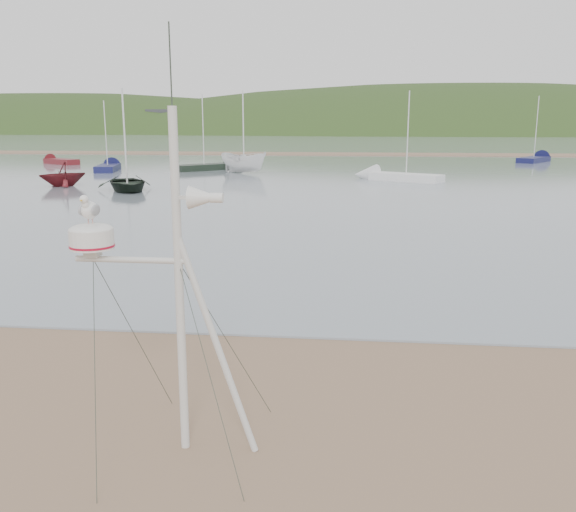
# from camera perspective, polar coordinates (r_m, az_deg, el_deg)

# --- Properties ---
(ground) EXTENTS (560.00, 560.00, 0.00)m
(ground) POSITION_cam_1_polar(r_m,az_deg,el_deg) (8.44, -16.24, -16.26)
(ground) COLOR brown
(ground) RESTS_ON ground
(water) EXTENTS (560.00, 256.00, 0.04)m
(water) POSITION_cam_1_polar(r_m,az_deg,el_deg) (138.89, 5.08, 10.77)
(water) COLOR gray
(water) RESTS_ON ground
(sandbar) EXTENTS (560.00, 7.00, 0.07)m
(sandbar) POSITION_cam_1_polar(r_m,az_deg,el_deg) (76.96, 4.03, 9.51)
(sandbar) COLOR brown
(sandbar) RESTS_ON water
(hill_ridge) EXTENTS (620.00, 180.00, 80.00)m
(hill_ridge) POSITION_cam_1_polar(r_m,az_deg,el_deg) (243.45, 9.92, 6.69)
(hill_ridge) COLOR #233817
(hill_ridge) RESTS_ON ground
(far_cottages) EXTENTS (294.40, 6.30, 8.00)m
(far_cottages) POSITION_cam_1_polar(r_m,az_deg,el_deg) (202.80, 6.38, 12.38)
(far_cottages) COLOR silver
(far_cottages) RESTS_ON ground
(mast_rig) EXTENTS (2.24, 2.39, 5.05)m
(mast_rig) POSITION_cam_1_polar(r_m,az_deg,el_deg) (7.56, -10.45, -9.22)
(mast_rig) COLOR silver
(mast_rig) RESTS_ON ground
(boat_dark) EXTENTS (3.15, 2.23, 4.32)m
(boat_dark) POSITION_cam_1_polar(r_m,az_deg,el_deg) (36.74, -14.96, 9.26)
(boat_dark) COLOR black
(boat_dark) RESTS_ON water
(boat_red) EXTENTS (2.82, 2.80, 2.86)m
(boat_red) POSITION_cam_1_polar(r_m,az_deg,el_deg) (40.77, -20.42, 8.15)
(boat_red) COLOR maroon
(boat_red) RESTS_ON water
(boat_white) EXTENTS (2.32, 2.31, 4.43)m
(boat_white) POSITION_cam_1_polar(r_m,az_deg,el_deg) (48.18, -4.18, 10.36)
(boat_white) COLOR white
(boat_white) RESTS_ON water
(sailboat_dark_mid) EXTENTS (5.97, 5.95, 6.74)m
(sailboat_dark_mid) POSITION_cam_1_polar(r_m,az_deg,el_deg) (52.59, -6.19, 8.37)
(sailboat_dark_mid) COLOR black
(sailboat_dark_mid) RESTS_ON ground
(sailboat_white_near) EXTENTS (6.43, 4.67, 6.50)m
(sailboat_white_near) POSITION_cam_1_polar(r_m,az_deg,el_deg) (43.28, 8.98, 7.42)
(sailboat_white_near) COLOR white
(sailboat_white_near) RESTS_ON ground
(sailboat_blue_far) EXTENTS (5.30, 6.88, 7.04)m
(sailboat_blue_far) POSITION_cam_1_polar(r_m,az_deg,el_deg) (68.08, 22.49, 8.42)
(sailboat_blue_far) COLOR #131544
(sailboat_blue_far) RESTS_ON ground
(dinghy_red_far) EXTENTS (5.40, 4.18, 1.35)m
(dinghy_red_far) POSITION_cam_1_polar(r_m,az_deg,el_deg) (63.64, -21.05, 8.31)
(dinghy_red_far) COLOR maroon
(dinghy_red_far) RESTS_ON ground
(sailboat_blue_near) EXTENTS (2.85, 6.29, 6.10)m
(sailboat_blue_near) POSITION_cam_1_polar(r_m,az_deg,el_deg) (53.94, -16.25, 8.05)
(sailboat_blue_near) COLOR #131544
(sailboat_blue_near) RESTS_ON ground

